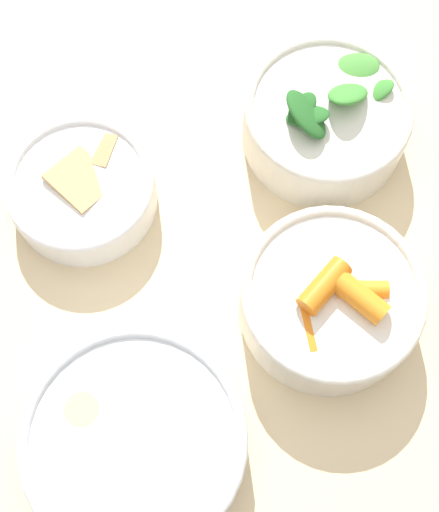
% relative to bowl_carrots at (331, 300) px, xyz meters
% --- Properties ---
extents(ground_plane, '(10.00, 10.00, 0.00)m').
position_rel_bowl_carrots_xyz_m(ground_plane, '(0.07, -0.02, -0.77)').
color(ground_plane, '#4C4238').
extents(dining_table, '(1.13, 0.81, 0.73)m').
position_rel_bowl_carrots_xyz_m(dining_table, '(0.07, -0.02, -0.15)').
color(dining_table, beige).
rests_on(dining_table, ground_plane).
extents(bowl_carrots, '(0.17, 0.17, 0.08)m').
position_rel_bowl_carrots_xyz_m(bowl_carrots, '(0.00, 0.00, 0.00)').
color(bowl_carrots, silver).
rests_on(bowl_carrots, dining_table).
extents(bowl_greens, '(0.17, 0.17, 0.09)m').
position_rel_bowl_carrots_xyz_m(bowl_greens, '(-0.01, -0.19, -0.00)').
color(bowl_greens, silver).
rests_on(bowl_greens, dining_table).
extents(bowl_beans_hotdog, '(0.19, 0.19, 0.05)m').
position_rel_bowl_carrots_xyz_m(bowl_beans_hotdog, '(0.18, 0.12, -0.01)').
color(bowl_beans_hotdog, silver).
rests_on(bowl_beans_hotdog, dining_table).
extents(bowl_cookies, '(0.15, 0.15, 0.05)m').
position_rel_bowl_carrots_xyz_m(bowl_cookies, '(0.23, -0.13, -0.01)').
color(bowl_cookies, white).
rests_on(bowl_cookies, dining_table).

